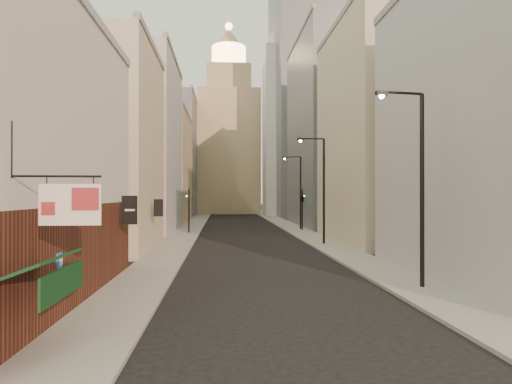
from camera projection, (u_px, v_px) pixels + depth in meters
name	position (u px, v px, depth m)	size (l,w,h in m)	color
sidewalk_left	(195.00, 224.00, 63.12)	(3.00, 140.00, 0.15)	gray
sidewalk_right	(282.00, 223.00, 64.13)	(3.00, 140.00, 0.15)	gray
near_building_left	(7.00, 154.00, 16.93)	(8.30, 23.04, 12.30)	#5F2A1D
left_bldg_beige	(102.00, 149.00, 33.81)	(8.00, 12.00, 16.00)	tan
left_bldg_grey	(141.00, 146.00, 49.77)	(8.00, 16.00, 20.00)	#9B9BA1
left_bldg_tan	(162.00, 168.00, 67.71)	(8.00, 18.00, 17.00)	tan
left_bldg_wingrid	(176.00, 157.00, 87.67)	(8.00, 20.00, 24.00)	gray
right_bldg_grey	(508.00, 124.00, 21.74)	(8.00, 16.00, 16.00)	#9B9BA1
right_bldg_beige	(379.00, 134.00, 39.69)	(8.00, 16.00, 20.00)	tan
right_bldg_wingrid	(326.00, 133.00, 59.65)	(8.00, 20.00, 26.00)	gray
highrise	(322.00, 91.00, 88.09)	(21.00, 23.00, 51.20)	gray
clock_tower	(229.00, 138.00, 100.52)	(14.00, 14.00, 44.90)	tan
white_tower	(284.00, 125.00, 87.43)	(8.00, 8.00, 41.50)	silver
streetlamp_near	(417.00, 177.00, 19.72)	(2.39, 0.47, 9.13)	black
streetlamp_mid	(321.00, 184.00, 36.98)	(2.43, 0.25, 9.29)	black
streetlamp_far	(299.00, 188.00, 52.64)	(2.28, 1.01, 9.09)	black
traffic_light_left	(189.00, 204.00, 47.46)	(0.56, 0.46, 5.00)	black
traffic_light_right	(302.00, 199.00, 51.17)	(0.71, 0.71, 5.00)	black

